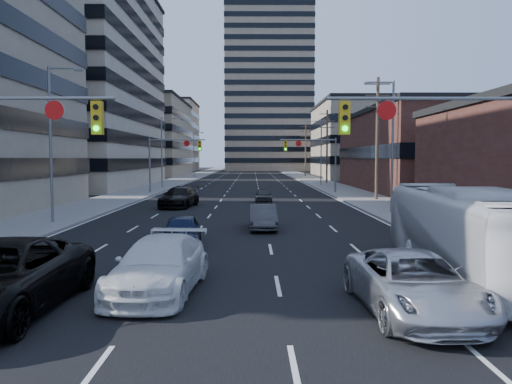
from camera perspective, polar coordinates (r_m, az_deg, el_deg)
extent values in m
plane|color=black|center=(9.53, -7.06, -19.77)|extent=(400.00, 400.00, 0.00)
cube|color=black|center=(138.73, -0.84, 2.30)|extent=(18.00, 300.00, 0.02)
cube|color=slate|center=(139.29, -5.58, 2.32)|extent=(5.00, 300.00, 0.15)
cube|color=slate|center=(139.12, 3.90, 2.33)|extent=(5.00, 300.00, 0.15)
cube|color=#ADA089|center=(74.87, -22.88, 11.39)|extent=(26.00, 34.00, 28.00)
cube|color=gray|center=(111.60, -13.45, 5.92)|extent=(20.00, 30.00, 16.00)
cube|color=#472119|center=(63.01, 21.02, 4.24)|extent=(20.00, 30.00, 9.00)
cube|color=gray|center=(99.65, 13.56, 5.60)|extent=(22.00, 28.00, 14.00)
cube|color=gray|center=(160.73, 1.39, 12.89)|extent=(26.00, 26.00, 58.00)
cube|color=#ADA089|center=(151.61, -11.52, 6.14)|extent=(24.00, 24.00, 20.00)
cube|color=gray|center=(142.10, 12.21, 4.67)|extent=(22.00, 22.00, 12.00)
cylinder|color=slate|center=(18.51, -25.69, 9.64)|extent=(6.50, 0.12, 0.12)
cube|color=gold|center=(17.50, -17.68, 8.06)|extent=(0.35, 0.28, 1.10)
cylinder|color=black|center=(17.37, -17.86, 9.25)|extent=(0.18, 0.06, 0.18)
cylinder|color=black|center=(17.34, -17.84, 8.09)|extent=(0.18, 0.06, 0.18)
cylinder|color=#0CE526|center=(17.32, -17.81, 6.94)|extent=(0.18, 0.06, 0.18)
cylinder|color=white|center=(17.95, -22.04, 8.65)|extent=(0.64, 0.06, 0.64)
cylinder|color=slate|center=(17.73, 18.67, 10.09)|extent=(6.50, 0.12, 0.12)
cube|color=gold|center=(17.00, 10.06, 8.31)|extent=(0.35, 0.28, 1.10)
cylinder|color=black|center=(16.88, 10.18, 9.53)|extent=(0.18, 0.06, 0.18)
cylinder|color=black|center=(16.85, 10.16, 8.35)|extent=(0.18, 0.06, 0.18)
cylinder|color=#0CE526|center=(16.82, 10.15, 7.16)|extent=(0.18, 0.06, 0.18)
cylinder|color=white|center=(17.30, 14.71, 9.00)|extent=(0.64, 0.06, 0.64)
cylinder|color=slate|center=(54.80, -12.05, 2.94)|extent=(0.18, 0.18, 6.00)
cylinder|color=slate|center=(54.31, -8.98, 5.92)|extent=(6.00, 0.12, 0.12)
cube|color=gold|center=(53.98, -6.44, 5.27)|extent=(0.35, 0.28, 1.10)
cylinder|color=black|center=(53.83, -6.46, 5.64)|extent=(0.18, 0.06, 0.18)
cylinder|color=black|center=(53.82, -6.46, 5.27)|extent=(0.18, 0.06, 0.18)
cylinder|color=#0CE526|center=(53.82, -6.45, 4.90)|extent=(0.18, 0.06, 0.18)
cylinder|color=white|center=(54.12, -7.93, 5.51)|extent=(0.64, 0.06, 0.64)
cylinder|color=slate|center=(54.42, 9.07, 2.97)|extent=(0.18, 0.18, 6.00)
cylinder|color=slate|center=(54.04, 5.95, 5.96)|extent=(6.00, 0.12, 0.12)
cube|color=gold|center=(53.81, 3.39, 5.29)|extent=(0.35, 0.28, 1.10)
cylinder|color=black|center=(53.66, 3.41, 5.67)|extent=(0.18, 0.06, 0.18)
cylinder|color=black|center=(53.65, 3.40, 5.29)|extent=(0.18, 0.06, 0.18)
cylinder|color=#0CE526|center=(53.64, 3.40, 4.92)|extent=(0.18, 0.06, 0.18)
cylinder|color=white|center=(53.89, 4.89, 5.54)|extent=(0.64, 0.06, 0.64)
cylinder|color=#4C3D2D|center=(46.07, 13.68, 5.86)|extent=(0.28, 0.28, 11.00)
cube|color=#4C3D2D|center=(46.51, 13.77, 11.90)|extent=(2.20, 0.10, 0.10)
cube|color=#4C3D2D|center=(46.38, 13.75, 10.68)|extent=(2.20, 0.10, 0.10)
cube|color=#4C3D2D|center=(46.27, 13.73, 9.45)|extent=(2.20, 0.10, 0.10)
cylinder|color=#4C3D2D|center=(75.52, 8.12, 5.11)|extent=(0.28, 0.28, 11.00)
cube|color=#4C3D2D|center=(75.79, 8.15, 8.82)|extent=(2.20, 0.10, 0.10)
cube|color=#4C3D2D|center=(75.71, 8.14, 8.07)|extent=(2.20, 0.10, 0.10)
cube|color=#4C3D2D|center=(75.64, 8.14, 7.31)|extent=(2.20, 0.10, 0.10)
cylinder|color=#4C3D2D|center=(105.28, 5.69, 4.77)|extent=(0.28, 0.28, 11.00)
cube|color=#4C3D2D|center=(105.47, 5.71, 7.44)|extent=(2.20, 0.10, 0.10)
cube|color=#4C3D2D|center=(105.41, 5.70, 6.89)|extent=(2.20, 0.10, 0.10)
cube|color=#4C3D2D|center=(105.36, 5.70, 6.35)|extent=(2.20, 0.10, 0.10)
cylinder|color=slate|center=(30.91, -22.42, 4.85)|extent=(0.16, 0.16, 9.00)
cylinder|color=slate|center=(31.00, -21.05, 13.06)|extent=(1.80, 0.10, 0.10)
cube|color=slate|center=(30.72, -19.61, 13.02)|extent=(0.50, 0.22, 0.14)
cylinder|color=slate|center=(64.71, -10.72, 4.41)|extent=(0.16, 0.16, 9.00)
cylinder|color=slate|center=(64.75, -9.98, 8.32)|extent=(1.80, 0.10, 0.10)
cube|color=slate|center=(64.62, -9.27, 8.27)|extent=(0.50, 0.22, 0.14)
cylinder|color=slate|center=(99.35, -7.10, 4.24)|extent=(0.16, 0.16, 9.00)
cylinder|color=slate|center=(99.37, -6.61, 6.78)|extent=(1.80, 0.10, 0.10)
cube|color=slate|center=(99.29, -6.14, 6.74)|extent=(0.50, 0.22, 0.14)
cylinder|color=slate|center=(34.98, 15.33, 4.86)|extent=(0.16, 0.16, 9.00)
cylinder|color=slate|center=(35.11, 14.02, 12.08)|extent=(1.80, 0.10, 0.10)
cube|color=slate|center=(34.91, 12.71, 12.02)|extent=(0.50, 0.22, 0.14)
cylinder|color=slate|center=(69.32, 7.45, 4.41)|extent=(0.16, 0.16, 9.00)
cylinder|color=slate|center=(69.39, 6.74, 8.05)|extent=(1.80, 0.10, 0.10)
cube|color=slate|center=(69.29, 6.08, 7.99)|extent=(0.50, 0.22, 0.14)
imported|color=silver|center=(14.57, -10.96, -8.26)|extent=(2.58, 5.49, 1.55)
imported|color=silver|center=(13.03, 17.56, -9.94)|extent=(2.67, 5.46, 1.49)
imported|color=silver|center=(17.15, 22.56, -4.33)|extent=(3.27, 10.64, 2.92)
imported|color=black|center=(21.68, -8.50, -4.46)|extent=(1.98, 4.19, 1.39)
imported|color=#39393C|center=(26.79, 0.79, -2.88)|extent=(1.49, 4.08, 1.34)
imported|color=black|center=(39.22, -8.75, -0.59)|extent=(2.88, 5.70, 1.59)
imported|color=#2E2E30|center=(42.59, 0.88, -0.44)|extent=(1.50, 3.62, 1.23)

